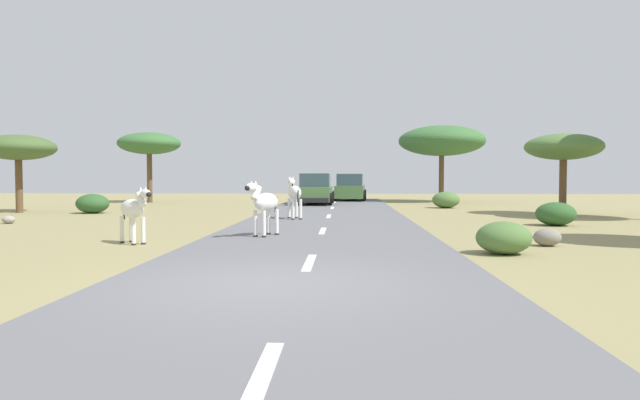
{
  "coord_description": "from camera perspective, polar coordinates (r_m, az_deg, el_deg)",
  "views": [
    {
      "loc": [
        1.13,
        -8.21,
        1.62
      ],
      "look_at": [
        0.31,
        10.08,
        0.85
      ],
      "focal_mm": 31.72,
      "sensor_mm": 36.0,
      "label": 1
    }
  ],
  "objects": [
    {
      "name": "ground_plane",
      "position": [
        8.44,
        -5.24,
        -8.66
      ],
      "size": [
        90.0,
        90.0,
        0.0
      ],
      "primitive_type": "plane",
      "color": "#8E8456"
    },
    {
      "name": "road",
      "position": [
        8.39,
        -1.95,
        -8.56
      ],
      "size": [
        6.0,
        64.0,
        0.05
      ],
      "primitive_type": "cube",
      "color": "slate",
      "rests_on": "ground_plane"
    },
    {
      "name": "lane_markings",
      "position": [
        7.41,
        -2.57,
        -9.81
      ],
      "size": [
        0.16,
        56.0,
        0.01
      ],
      "color": "silver",
      "rests_on": "road"
    },
    {
      "name": "zebra_0",
      "position": [
        14.87,
        -5.63,
        -0.28
      ],
      "size": [
        0.84,
        1.48,
        1.47
      ],
      "rotation": [
        0.0,
        0.0,
        2.74
      ],
      "color": "silver",
      "rests_on": "road"
    },
    {
      "name": "zebra_2",
      "position": [
        20.95,
        -2.62,
        0.69
      ],
      "size": [
        0.77,
        1.64,
        1.59
      ],
      "rotation": [
        0.0,
        0.0,
        0.3
      ],
      "color": "silver",
      "rests_on": "road"
    },
    {
      "name": "zebra_3",
      "position": [
        14.22,
        -18.28,
        -0.92
      ],
      "size": [
        1.19,
        1.15,
        1.39
      ],
      "rotation": [
        0.0,
        0.0,
        3.95
      ],
      "color": "silver",
      "rests_on": "ground_plane"
    },
    {
      "name": "car_0",
      "position": [
        32.11,
        -0.49,
        1.01
      ],
      "size": [
        2.07,
        4.36,
        1.74
      ],
      "rotation": [
        0.0,
        0.0,
        3.13
      ],
      "color": "#476B38",
      "rests_on": "road"
    },
    {
      "name": "car_1",
      "position": [
        37.15,
        3.07,
        1.19
      ],
      "size": [
        2.21,
        4.43,
        1.74
      ],
      "rotation": [
        0.0,
        0.0,
        -0.06
      ],
      "color": "#476B38",
      "rests_on": "road"
    },
    {
      "name": "tree_2",
      "position": [
        28.58,
        -28.15,
        4.63
      ],
      "size": [
        3.22,
        3.22,
        3.47
      ],
      "color": "brown",
      "rests_on": "ground_plane"
    },
    {
      "name": "tree_3",
      "position": [
        36.77,
        -16.85,
        5.43
      ],
      "size": [
        3.84,
        3.84,
        4.34
      ],
      "color": "brown",
      "rests_on": "ground_plane"
    },
    {
      "name": "tree_4",
      "position": [
        26.05,
        23.36,
        4.88
      ],
      "size": [
        3.18,
        3.18,
        3.43
      ],
      "color": "brown",
      "rests_on": "ground_plane"
    },
    {
      "name": "tree_6",
      "position": [
        36.56,
        12.18,
        5.84
      ],
      "size": [
        5.42,
        5.42,
        4.81
      ],
      "color": "brown",
      "rests_on": "ground_plane"
    },
    {
      "name": "bush_0",
      "position": [
        12.37,
        18.04,
        -3.65
      ],
      "size": [
        1.14,
        1.03,
        0.68
      ],
      "primitive_type": "ellipsoid",
      "color": "#4C7038",
      "rests_on": "ground_plane"
    },
    {
      "name": "bush_1",
      "position": [
        26.76,
        -21.97,
        -0.34
      ],
      "size": [
        1.43,
        1.28,
        0.86
      ],
      "primitive_type": "ellipsoid",
      "color": "#2D5628",
      "rests_on": "ground_plane"
    },
    {
      "name": "bush_2",
      "position": [
        20.11,
        22.69,
        -1.3
      ],
      "size": [
        1.29,
        1.16,
        0.78
      ],
      "primitive_type": "ellipsoid",
      "color": "#2D5628",
      "rests_on": "ground_plane"
    },
    {
      "name": "bush_3",
      "position": [
        29.65,
        12.59,
        0.01
      ],
      "size": [
        1.4,
        1.26,
        0.84
      ],
      "primitive_type": "ellipsoid",
      "color": "#4C7038",
      "rests_on": "ground_plane"
    },
    {
      "name": "rock_0",
      "position": [
        22.16,
        -28.92,
        -1.74
      ],
      "size": [
        0.45,
        0.35,
        0.27
      ],
      "primitive_type": "ellipsoid",
      "color": "gray",
      "rests_on": "ground_plane"
    },
    {
      "name": "rock_1",
      "position": [
        14.15,
        21.96,
        -3.51
      ],
      "size": [
        0.63,
        0.5,
        0.41
      ],
      "primitive_type": "ellipsoid",
      "color": "gray",
      "rests_on": "ground_plane"
    }
  ]
}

